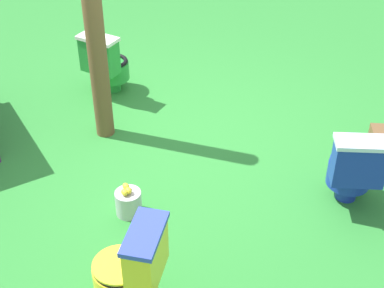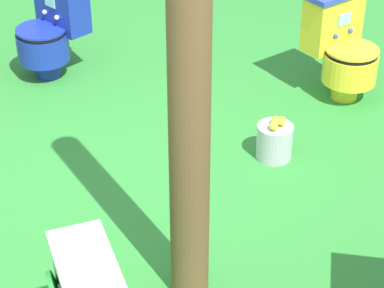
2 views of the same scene
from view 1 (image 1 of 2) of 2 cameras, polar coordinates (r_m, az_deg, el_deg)
name	(u,v)px [view 1 (image 1 of 2)]	position (r m, az deg, el deg)	size (l,w,h in m)	color
ground	(171,147)	(5.48, -2.14, -0.28)	(14.00, 14.00, 0.00)	#2D8433
toilet_green	(107,63)	(6.25, -8.72, 8.18)	(0.60, 0.63, 0.73)	green
toilet_blue	(353,168)	(4.79, 16.16, -2.40)	(0.63, 0.61, 0.73)	#192D9E
toilet_yellow	(131,267)	(3.84, -6.20, -12.41)	(0.63, 0.63, 0.73)	yellow
wooden_post	(95,32)	(5.21, -9.89, 11.20)	(0.18, 0.18, 2.20)	brown
lemon_bucket	(128,202)	(4.69, -6.51, -5.91)	(0.22, 0.22, 0.28)	#B7B7BF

